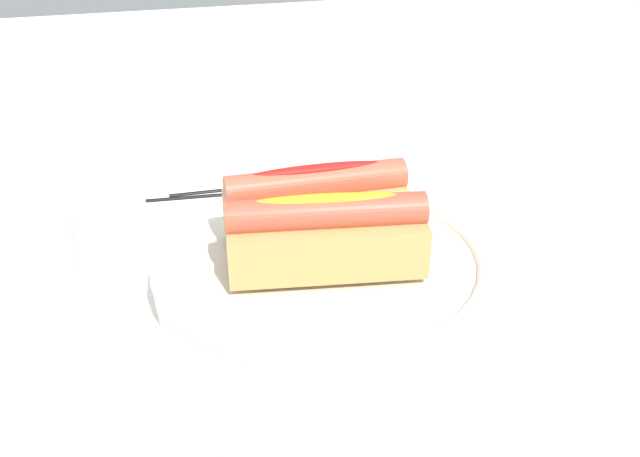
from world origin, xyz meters
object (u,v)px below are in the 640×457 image
hotdog_front (314,205)px  chopstick_near (252,191)px  serving_bowl (320,266)px  hotdog_back (327,236)px  chopstick_far (277,183)px  water_glass (36,277)px

hotdog_front → chopstick_near: bearing=-82.0°
serving_bowl → hotdog_front: 0.05m
hotdog_front → hotdog_back: (0.01, 0.05, 0.00)m
hotdog_front → chopstick_near: hotdog_front is taller
serving_bowl → chopstick_near: serving_bowl is taller
hotdog_front → chopstick_far: size_ratio=0.69×
serving_bowl → hotdog_back: 0.05m
chopstick_near → hotdog_front: bearing=103.7°
hotdog_front → hotdog_back: size_ratio=0.97×
water_glass → chopstick_near: 0.27m
hotdog_back → chopstick_near: (0.02, -0.22, -0.06)m
hotdog_front → water_glass: 0.22m
hotdog_back → water_glass: (0.22, -0.04, -0.02)m
serving_bowl → hotdog_back: size_ratio=1.75×
water_glass → serving_bowl: bearing=177.2°
water_glass → chopstick_near: size_ratio=0.41×
serving_bowl → chopstick_near: size_ratio=1.25×
water_glass → hotdog_back: bearing=169.9°
hotdog_front → water_glass: (0.22, 0.02, -0.02)m
chopstick_far → hotdog_front: bearing=89.8°
hotdog_front → chopstick_near: 0.17m
hotdog_front → water_glass: hotdog_front is taller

